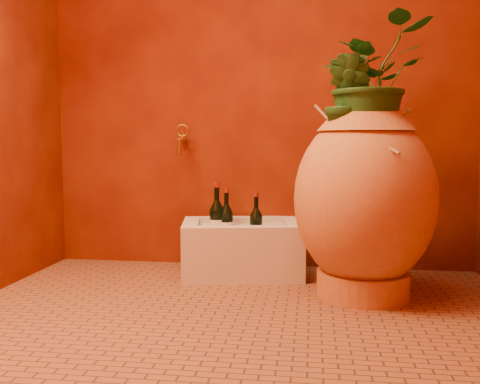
# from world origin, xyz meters

# --- Properties ---
(floor) EXTENTS (2.50, 2.50, 0.00)m
(floor) POSITION_xyz_m (0.00, 0.00, 0.00)
(floor) COLOR brown
(floor) RESTS_ON ground
(wall_back) EXTENTS (2.50, 0.02, 2.50)m
(wall_back) POSITION_xyz_m (0.00, 1.00, 1.25)
(wall_back) COLOR #541104
(wall_back) RESTS_ON ground
(amphora) EXTENTS (0.85, 0.85, 0.96)m
(amphora) POSITION_xyz_m (0.56, 0.41, 0.48)
(amphora) COLOR #BE7C35
(amphora) RESTS_ON floor
(stone_basin) EXTENTS (0.72, 0.56, 0.30)m
(stone_basin) POSITION_xyz_m (-0.08, 0.75, 0.15)
(stone_basin) COLOR beige
(stone_basin) RESTS_ON floor
(wine_bottle_a) EXTENTS (0.09, 0.09, 0.35)m
(wine_bottle_a) POSITION_xyz_m (-0.22, 0.77, 0.29)
(wine_bottle_a) COLOR black
(wine_bottle_a) RESTS_ON stone_basin
(wine_bottle_b) EXTENTS (0.07, 0.07, 0.30)m
(wine_bottle_b) POSITION_xyz_m (0.01, 0.75, 0.27)
(wine_bottle_b) COLOR black
(wine_bottle_b) RESTS_ON stone_basin
(wine_bottle_c) EXTENTS (0.08, 0.08, 0.32)m
(wine_bottle_c) POSITION_xyz_m (-0.17, 0.78, 0.28)
(wine_bottle_c) COLOR black
(wine_bottle_c) RESTS_ON stone_basin
(wall_tap) EXTENTS (0.08, 0.17, 0.18)m
(wall_tap) POSITION_xyz_m (-0.45, 0.91, 0.77)
(wall_tap) COLOR olive
(wall_tap) RESTS_ON wall_back
(plant_main) EXTENTS (0.67, 0.66, 0.57)m
(plant_main) POSITION_xyz_m (0.58, 0.42, 1.03)
(plant_main) COLOR #19481A
(plant_main) RESTS_ON amphora
(plant_side) EXTENTS (0.29, 0.29, 0.41)m
(plant_side) POSITION_xyz_m (0.47, 0.34, 0.93)
(plant_side) COLOR #19481A
(plant_side) RESTS_ON amphora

